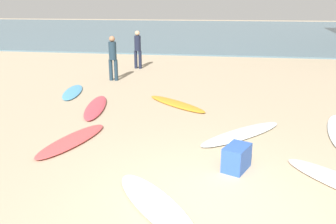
{
  "coord_description": "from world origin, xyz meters",
  "views": [
    {
      "loc": [
        0.06,
        -4.22,
        2.76
      ],
      "look_at": [
        -1.24,
        3.45,
        0.3
      ],
      "focal_mm": 36.7,
      "sensor_mm": 36.0,
      "label": 1
    }
  ],
  "objects_px": {
    "beachgoer_mid": "(138,48)",
    "surfboard_9": "(96,107)",
    "surfboard_3": "(155,203)",
    "surfboard_8": "(242,134)",
    "beach_cooler": "(237,158)",
    "beachgoer_near": "(113,56)",
    "surfboard_6": "(176,104)",
    "surfboard_1": "(72,140)",
    "surfboard_4": "(73,92)"
  },
  "relations": [
    {
      "from": "surfboard_6",
      "to": "surfboard_8",
      "type": "distance_m",
      "value": 2.77
    },
    {
      "from": "beachgoer_mid",
      "to": "surfboard_9",
      "type": "bearing_deg",
      "value": -83.62
    },
    {
      "from": "surfboard_6",
      "to": "beach_cooler",
      "type": "xyz_separation_m",
      "value": [
        1.61,
        -3.79,
        0.18
      ]
    },
    {
      "from": "surfboard_4",
      "to": "surfboard_8",
      "type": "relative_size",
      "value": 0.85
    },
    {
      "from": "surfboard_1",
      "to": "surfboard_9",
      "type": "bearing_deg",
      "value": 113.55
    },
    {
      "from": "beach_cooler",
      "to": "surfboard_8",
      "type": "bearing_deg",
      "value": 84.46
    },
    {
      "from": "surfboard_4",
      "to": "surfboard_1",
      "type": "bearing_deg",
      "value": -79.93
    },
    {
      "from": "beach_cooler",
      "to": "beachgoer_near",
      "type": "bearing_deg",
      "value": 123.52
    },
    {
      "from": "surfboard_3",
      "to": "beachgoer_near",
      "type": "relative_size",
      "value": 1.2
    },
    {
      "from": "surfboard_1",
      "to": "beachgoer_near",
      "type": "xyz_separation_m",
      "value": [
        -1.06,
        5.97,
        0.87
      ]
    },
    {
      "from": "surfboard_9",
      "to": "beachgoer_mid",
      "type": "xyz_separation_m",
      "value": [
        -0.38,
        6.19,
        0.87
      ]
    },
    {
      "from": "surfboard_9",
      "to": "beach_cooler",
      "type": "xyz_separation_m",
      "value": [
        3.75,
        -3.06,
        0.18
      ]
    },
    {
      "from": "surfboard_1",
      "to": "beachgoer_mid",
      "type": "xyz_separation_m",
      "value": [
        -0.78,
        8.57,
        0.88
      ]
    },
    {
      "from": "beachgoer_mid",
      "to": "surfboard_3",
      "type": "bearing_deg",
      "value": -71.52
    },
    {
      "from": "surfboard_3",
      "to": "beach_cooler",
      "type": "relative_size",
      "value": 3.59
    },
    {
      "from": "surfboard_6",
      "to": "surfboard_8",
      "type": "height_order",
      "value": "surfboard_8"
    },
    {
      "from": "surfboard_4",
      "to": "surfboard_6",
      "type": "relative_size",
      "value": 0.9
    },
    {
      "from": "surfboard_9",
      "to": "surfboard_4",
      "type": "bearing_deg",
      "value": 119.82
    },
    {
      "from": "surfboard_8",
      "to": "beach_cooler",
      "type": "xyz_separation_m",
      "value": [
        -0.16,
        -1.66,
        0.17
      ]
    },
    {
      "from": "surfboard_1",
      "to": "surfboard_8",
      "type": "distance_m",
      "value": 3.64
    },
    {
      "from": "surfboard_6",
      "to": "beach_cooler",
      "type": "relative_size",
      "value": 4.13
    },
    {
      "from": "surfboard_8",
      "to": "surfboard_9",
      "type": "xyz_separation_m",
      "value": [
        -3.91,
        1.41,
        -0.0
      ]
    },
    {
      "from": "surfboard_9",
      "to": "beach_cooler",
      "type": "height_order",
      "value": "beach_cooler"
    },
    {
      "from": "beach_cooler",
      "to": "surfboard_6",
      "type": "bearing_deg",
      "value": 113.01
    },
    {
      "from": "surfboard_1",
      "to": "surfboard_3",
      "type": "xyz_separation_m",
      "value": [
        2.19,
        -2.05,
        0.0
      ]
    },
    {
      "from": "surfboard_3",
      "to": "beachgoer_mid",
      "type": "height_order",
      "value": "beachgoer_mid"
    },
    {
      "from": "surfboard_4",
      "to": "surfboard_6",
      "type": "distance_m",
      "value": 3.6
    },
    {
      "from": "surfboard_1",
      "to": "beach_cooler",
      "type": "distance_m",
      "value": 3.42
    },
    {
      "from": "surfboard_1",
      "to": "beach_cooler",
      "type": "bearing_deg",
      "value": 2.41
    },
    {
      "from": "surfboard_4",
      "to": "beachgoer_near",
      "type": "xyz_separation_m",
      "value": [
        0.71,
        2.08,
        0.88
      ]
    },
    {
      "from": "surfboard_6",
      "to": "beachgoer_near",
      "type": "height_order",
      "value": "beachgoer_near"
    },
    {
      "from": "surfboard_9",
      "to": "beachgoer_mid",
      "type": "height_order",
      "value": "beachgoer_mid"
    },
    {
      "from": "surfboard_4",
      "to": "beachgoer_mid",
      "type": "distance_m",
      "value": 4.86
    },
    {
      "from": "surfboard_9",
      "to": "surfboard_3",
      "type": "bearing_deg",
      "value": -71.95
    },
    {
      "from": "surfboard_8",
      "to": "beach_cooler",
      "type": "relative_size",
      "value": 4.39
    },
    {
      "from": "surfboard_9",
      "to": "beach_cooler",
      "type": "bearing_deg",
      "value": -51.5
    },
    {
      "from": "surfboard_6",
      "to": "surfboard_3",
      "type": "bearing_deg",
      "value": -134.49
    },
    {
      "from": "surfboard_3",
      "to": "surfboard_9",
      "type": "xyz_separation_m",
      "value": [
        -2.59,
        4.43,
        -0.0
      ]
    },
    {
      "from": "surfboard_3",
      "to": "surfboard_8",
      "type": "relative_size",
      "value": 0.82
    },
    {
      "from": "surfboard_1",
      "to": "surfboard_9",
      "type": "xyz_separation_m",
      "value": [
        -0.4,
        2.38,
        0.0
      ]
    },
    {
      "from": "beachgoer_near",
      "to": "beachgoer_mid",
      "type": "height_order",
      "value": "beachgoer_mid"
    },
    {
      "from": "beach_cooler",
      "to": "beachgoer_mid",
      "type": "bearing_deg",
      "value": 114.05
    },
    {
      "from": "surfboard_3",
      "to": "surfboard_8",
      "type": "bearing_deg",
      "value": 25.78
    },
    {
      "from": "beachgoer_near",
      "to": "surfboard_1",
      "type": "bearing_deg",
      "value": 98.3
    },
    {
      "from": "surfboard_1",
      "to": "surfboard_6",
      "type": "xyz_separation_m",
      "value": [
        1.74,
        3.1,
        -0.0
      ]
    },
    {
      "from": "surfboard_9",
      "to": "beachgoer_mid",
      "type": "bearing_deg",
      "value": 81.27
    },
    {
      "from": "beach_cooler",
      "to": "surfboard_4",
      "type": "bearing_deg",
      "value": 138.18
    },
    {
      "from": "surfboard_3",
      "to": "surfboard_8",
      "type": "xyz_separation_m",
      "value": [
        1.32,
        3.02,
        -0.0
      ]
    },
    {
      "from": "surfboard_1",
      "to": "beachgoer_near",
      "type": "relative_size",
      "value": 1.27
    },
    {
      "from": "surfboard_1",
      "to": "surfboard_9",
      "type": "relative_size",
      "value": 0.88
    }
  ]
}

